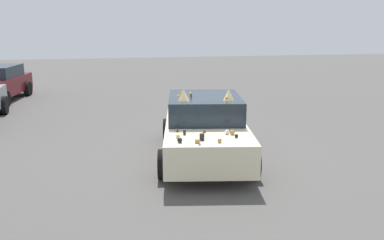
% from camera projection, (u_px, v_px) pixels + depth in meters
% --- Properties ---
extents(ground_plane, '(60.00, 60.00, 0.00)m').
position_uv_depth(ground_plane, '(204.00, 157.00, 9.52)').
color(ground_plane, '#514F4C').
extents(art_car_decorated, '(4.61, 2.58, 1.67)m').
position_uv_depth(art_car_decorated, '(205.00, 127.00, 9.38)').
color(art_car_decorated, beige).
rests_on(art_car_decorated, ground).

